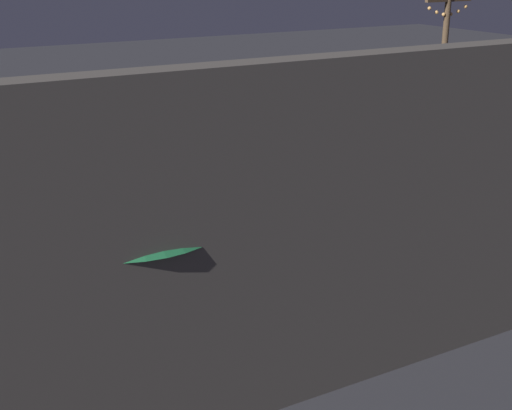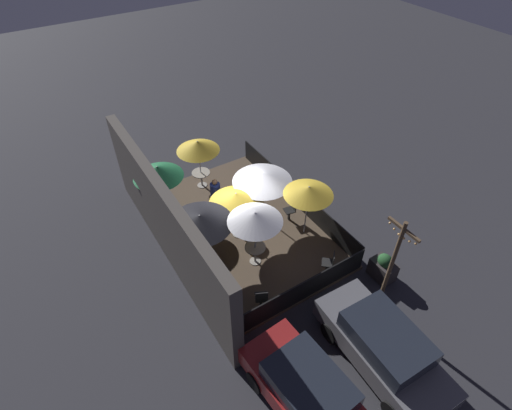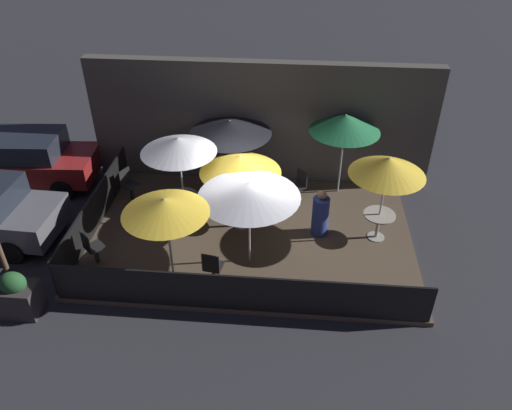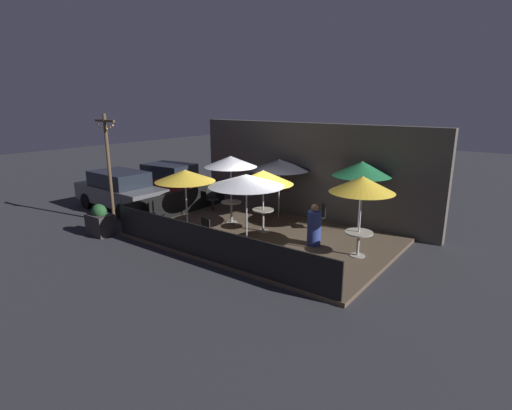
% 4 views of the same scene
% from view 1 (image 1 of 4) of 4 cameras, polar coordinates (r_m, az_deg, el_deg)
% --- Properties ---
extents(ground_plane, '(60.00, 60.00, 0.00)m').
position_cam_1_polar(ground_plane, '(10.67, -1.64, -5.86)').
color(ground_plane, '#2D2D33').
extents(patio_deck, '(8.18, 5.39, 0.12)m').
position_cam_1_polar(patio_deck, '(10.64, -1.65, -5.57)').
color(patio_deck, brown).
rests_on(patio_deck, ground_plane).
extents(building_wall, '(9.78, 0.36, 3.65)m').
position_cam_1_polar(building_wall, '(7.68, 8.40, -1.63)').
color(building_wall, '#4C4742').
rests_on(building_wall, ground_plane).
extents(fence_front, '(7.98, 0.05, 0.95)m').
position_cam_1_polar(fence_front, '(12.70, -7.22, 1.09)').
color(fence_front, black).
rests_on(fence_front, patio_deck).
extents(fence_side_left, '(0.05, 5.19, 0.95)m').
position_cam_1_polar(fence_side_left, '(12.69, 14.74, 0.58)').
color(fence_side_left, black).
rests_on(fence_side_left, patio_deck).
extents(patio_umbrella_1, '(2.01, 2.01, 2.10)m').
position_cam_1_polar(patio_umbrella_1, '(9.85, 0.57, 4.31)').
color(patio_umbrella_1, '#B2B2B7').
rests_on(patio_umbrella_1, patio_deck).
extents(patio_umbrella_2, '(1.88, 1.88, 2.43)m').
position_cam_1_polar(patio_umbrella_2, '(10.47, 8.32, 7.08)').
color(patio_umbrella_2, '#B2B2B7').
rests_on(patio_umbrella_2, patio_deck).
extents(patio_umbrella_3, '(2.26, 2.26, 2.22)m').
position_cam_1_polar(patio_umbrella_3, '(8.73, 8.66, 3.20)').
color(patio_umbrella_3, '#B2B2B7').
rests_on(patio_umbrella_3, patio_deck).
extents(patio_umbrella_4, '(1.92, 1.92, 2.40)m').
position_cam_1_polar(patio_umbrella_4, '(7.07, -10.18, 0.29)').
color(patio_umbrella_4, '#B2B2B7').
rests_on(patio_umbrella_4, patio_deck).
extents(patio_umbrella_5, '(2.29, 2.29, 2.20)m').
position_cam_1_polar(patio_umbrella_5, '(10.83, -4.62, 6.47)').
color(patio_umbrella_5, '#B2B2B7').
rests_on(patio_umbrella_5, patio_deck).
extents(patio_umbrella_6, '(1.83, 1.83, 2.30)m').
position_cam_1_polar(patio_umbrella_6, '(12.34, 0.52, 8.59)').
color(patio_umbrella_6, '#B2B2B7').
rests_on(patio_umbrella_6, patio_deck).
extents(dining_table_0, '(0.80, 0.80, 0.72)m').
position_cam_1_polar(dining_table_0, '(9.37, -18.97, -6.11)').
color(dining_table_0, '#9E998E').
rests_on(dining_table_0, patio_deck).
extents(dining_table_1, '(0.73, 0.73, 0.77)m').
position_cam_1_polar(dining_table_1, '(10.25, 0.55, -2.56)').
color(dining_table_1, '#9E998E').
rests_on(dining_table_1, patio_deck).
extents(dining_table_2, '(0.75, 0.75, 0.78)m').
position_cam_1_polar(dining_table_2, '(10.93, 7.91, -1.29)').
color(dining_table_2, '#9E998E').
rests_on(dining_table_2, patio_deck).
extents(patio_chair_0, '(0.57, 0.57, 0.93)m').
position_cam_1_polar(patio_chair_0, '(13.45, 9.04, 2.20)').
color(patio_chair_0, black).
rests_on(patio_chair_0, patio_deck).
extents(patio_chair_1, '(0.54, 0.54, 0.91)m').
position_cam_1_polar(patio_chair_1, '(11.49, 17.51, -1.58)').
color(patio_chair_1, black).
rests_on(patio_chair_1, patio_deck).
extents(patio_chair_2, '(0.46, 0.46, 0.95)m').
position_cam_1_polar(patio_chair_2, '(12.32, -3.10, 0.86)').
color(patio_chair_2, black).
rests_on(patio_chair_2, patio_deck).
extents(patio_chair_3, '(0.57, 0.57, 0.91)m').
position_cam_1_polar(patio_chair_3, '(8.60, -3.51, -7.88)').
color(patio_chair_3, black).
rests_on(patio_chair_3, patio_deck).
extents(patron_0, '(0.56, 0.56, 1.29)m').
position_cam_1_polar(patron_0, '(9.62, -10.44, -4.60)').
color(patron_0, navy).
rests_on(patron_0, patio_deck).
extents(planter_box, '(0.88, 0.62, 1.08)m').
position_cam_1_polar(planter_box, '(15.29, 8.76, 3.75)').
color(planter_box, '#332D2D').
rests_on(planter_box, ground_plane).
extents(light_post, '(1.10, 0.12, 4.00)m').
position_cam_1_polar(light_post, '(14.68, 14.63, 9.69)').
color(light_post, brown).
rests_on(light_post, ground_plane).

